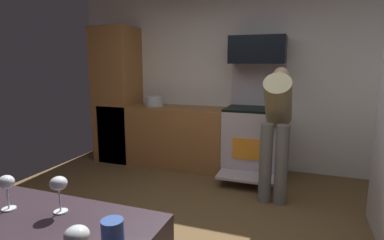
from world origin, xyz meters
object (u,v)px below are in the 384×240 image
Objects in this scene: wine_glass_mid at (6,184)px; stock_pot at (154,101)px; mug_tea at (113,233)px; wine_glass_near at (59,185)px; oven_range at (253,139)px; person_cook at (277,121)px; microwave at (258,50)px; wine_glass_far at (77,238)px.

stock_pot is (-0.93, 3.29, -0.04)m from wine_glass_mid.
wine_glass_near is at bearing 158.96° from mug_tea.
person_cook is at bearing -62.33° from oven_range.
oven_range reaches higher than mug_tea.
wine_glass_near is at bearing 13.80° from wine_glass_mid.
wine_glass_near is (-0.72, -2.55, 0.12)m from person_cook.
wine_glass_near is 0.58× the size of stock_pot.
microwave is 2.60× the size of stock_pot.
stock_pot is at bearing 109.86° from wine_glass_near.
mug_tea is (0.37, -0.14, -0.08)m from wine_glass_near.
wine_glass_mid is at bearing -100.10° from microwave.
wine_glass_near is at bearing -96.23° from microwave.
mug_tea is (0.01, 0.16, -0.07)m from wine_glass_far.
stock_pot is (-1.54, 3.38, 0.03)m from mug_tea.
oven_range is at bearing 79.62° from wine_glass_mid.
oven_range is 3.28m from wine_glass_near.
oven_range reaches higher than wine_glass_near.
wine_glass_mid is 0.64m from wine_glass_far.
mug_tea is at bearing -97.36° from person_cook.
wine_glass_near is at bearing -96.41° from oven_range.
oven_range is 1.02× the size of person_cook.
person_cook is (0.35, -0.67, 0.40)m from oven_range.
oven_range reaches higher than wine_glass_mid.
person_cook is 9.10× the size of wine_glass_near.
person_cook is at bearing 74.32° from wine_glass_near.
wine_glass_far is 1.59× the size of mug_tea.
stock_pot is at bearing -177.01° from microwave.
wine_glass_near is at bearing 139.28° from wine_glass_far.
wine_glass_far is at bearing -22.52° from wine_glass_mid.
microwave is at bearing 79.90° from wine_glass_mid.
stock_pot is (-1.52, 3.54, -0.05)m from wine_glass_far.
oven_range is at bearing -90.00° from microwave.
wine_glass_mid reaches higher than mug_tea.
stock_pot is (-1.53, 0.01, 0.47)m from oven_range.
microwave reaches higher than wine_glass_mid.
wine_glass_mid is at bearing -100.38° from oven_range.
wine_glass_near is (-0.36, -3.22, 0.51)m from oven_range.
oven_range is 15.27× the size of mug_tea.
mug_tea is at bearing -21.04° from wine_glass_near.
person_cook is 9.36× the size of wine_glass_mid.
wine_glass_far reaches higher than stock_pot.
wine_glass_near is at bearing -70.14° from stock_pot.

